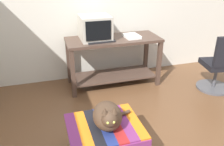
% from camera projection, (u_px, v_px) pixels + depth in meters
% --- Properties ---
extents(desk, '(1.43, 0.59, 0.76)m').
position_uv_depth(desk, '(113.00, 54.00, 3.71)').
color(desk, '#4C382D').
rests_on(desk, ground_plane).
extents(tv_monitor, '(0.44, 0.45, 0.35)m').
position_uv_depth(tv_monitor, '(95.00, 28.00, 3.49)').
color(tv_monitor, '#BCB7A8').
rests_on(tv_monitor, desk).
extents(keyboard, '(0.41, 0.18, 0.02)m').
position_uv_depth(keyboard, '(101.00, 41.00, 3.43)').
color(keyboard, black).
rests_on(keyboard, desk).
extents(book, '(0.23, 0.28, 0.04)m').
position_uv_depth(book, '(132.00, 36.00, 3.63)').
color(book, white).
rests_on(book, desk).
extents(ottoman_with_blanket, '(0.69, 0.60, 0.41)m').
position_uv_depth(ottoman_with_blanket, '(105.00, 142.00, 2.33)').
color(ottoman_with_blanket, tan).
rests_on(ottoman_with_blanket, ground_plane).
extents(cat, '(0.43, 0.42, 0.29)m').
position_uv_depth(cat, '(108.00, 116.00, 2.17)').
color(cat, '#473323').
rests_on(cat, ottoman_with_blanket).
extents(office_chair, '(0.52, 0.52, 0.89)m').
position_uv_depth(office_chair, '(219.00, 67.00, 3.56)').
color(office_chair, '#4C4C51').
rests_on(office_chair, ground_plane).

